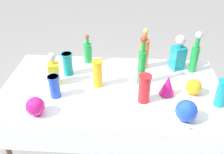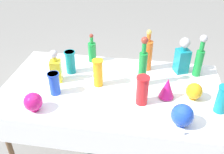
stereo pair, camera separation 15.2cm
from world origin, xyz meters
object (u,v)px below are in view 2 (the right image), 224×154
at_px(slender_vase_3, 142,90).
at_px(square_decanter_1, 183,57).
at_px(tall_bottle_0, 147,54).
at_px(tall_bottle_2, 143,65).
at_px(tall_bottle_1, 199,58).
at_px(slender_vase_0, 70,61).
at_px(round_bowl_1, 33,102).
at_px(slender_vase_1, 54,83).
at_px(slender_vase_4, 223,99).
at_px(tall_bottle_3, 92,51).
at_px(round_bowl_0, 182,115).
at_px(slender_vase_2, 98,72).
at_px(round_bowl_2, 194,91).
at_px(cardboard_box_behind_left, 114,76).
at_px(square_decanter_0, 56,68).
at_px(fluted_vase_0, 167,88).

bearing_deg(slender_vase_3, square_decanter_1, 57.52).
height_order(tall_bottle_0, tall_bottle_2, tall_bottle_2).
bearing_deg(tall_bottle_1, slender_vase_0, -173.10).
bearing_deg(round_bowl_1, slender_vase_1, 69.58).
bearing_deg(round_bowl_1, slender_vase_3, 15.25).
relative_size(slender_vase_4, round_bowl_1, 1.48).
bearing_deg(round_bowl_1, tall_bottle_3, 71.72).
bearing_deg(slender_vase_1, slender_vase_4, -0.58).
xyz_separation_m(slender_vase_0, slender_vase_1, (-0.03, -0.32, -0.01)).
bearing_deg(round_bowl_0, tall_bottle_3, 136.22).
distance_m(slender_vase_2, slender_vase_3, 0.41).
height_order(tall_bottle_2, round_bowl_0, tall_bottle_2).
height_order(tall_bottle_0, slender_vase_4, tall_bottle_0).
distance_m(tall_bottle_3, slender_vase_2, 0.41).
xyz_separation_m(tall_bottle_1, slender_vase_1, (-1.14, -0.46, -0.07)).
bearing_deg(slender_vase_4, slender_vase_3, 179.69).
bearing_deg(slender_vase_3, slender_vase_0, 152.96).
height_order(slender_vase_2, round_bowl_0, slender_vase_2).
bearing_deg(square_decanter_1, round_bowl_2, -79.58).
xyz_separation_m(tall_bottle_2, square_decanter_1, (0.34, 0.26, -0.04)).
distance_m(square_decanter_1, slender_vase_1, 1.12).
distance_m(square_decanter_1, round_bowl_2, 0.40).
distance_m(tall_bottle_0, tall_bottle_3, 0.53).
relative_size(slender_vase_4, round_bowl_2, 1.59).
height_order(square_decanter_1, slender_vase_3, square_decanter_1).
bearing_deg(cardboard_box_behind_left, round_bowl_2, -55.08).
distance_m(tall_bottle_2, slender_vase_0, 0.65).
bearing_deg(tall_bottle_2, tall_bottle_3, 146.83).
distance_m(tall_bottle_2, slender_vase_4, 0.64).
distance_m(tall_bottle_3, round_bowl_2, 1.01).
bearing_deg(tall_bottle_0, round_bowl_1, -137.71).
height_order(tall_bottle_1, slender_vase_3, tall_bottle_1).
height_order(square_decanter_0, slender_vase_4, square_decanter_0).
relative_size(slender_vase_2, slender_vase_3, 1.02).
relative_size(tall_bottle_3, slender_vase_2, 1.19).
relative_size(tall_bottle_0, square_decanter_1, 1.16).
bearing_deg(tall_bottle_1, slender_vase_2, -160.69).
bearing_deg(tall_bottle_3, fluted_vase_0, -34.12).
bearing_deg(cardboard_box_behind_left, tall_bottle_3, -98.58).
relative_size(tall_bottle_1, tall_bottle_2, 0.89).
height_order(round_bowl_0, round_bowl_1, round_bowl_0).
height_order(tall_bottle_1, square_decanter_1, tall_bottle_1).
bearing_deg(round_bowl_2, tall_bottle_2, 162.67).
relative_size(square_decanter_1, fluted_vase_0, 1.93).
height_order(slender_vase_2, round_bowl_1, slender_vase_2).
distance_m(square_decanter_1, slender_vase_4, 0.57).
bearing_deg(cardboard_box_behind_left, tall_bottle_0, -61.10).
bearing_deg(tall_bottle_1, square_decanter_0, -166.47).
xyz_separation_m(fluted_vase_0, cardboard_box_behind_left, (-0.59, 1.17, -0.72)).
relative_size(tall_bottle_2, slender_vase_4, 2.03).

